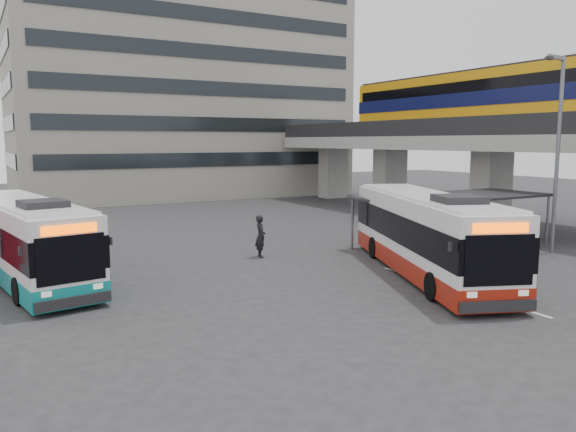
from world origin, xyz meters
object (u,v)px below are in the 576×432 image
bus_main (426,235)px  bus_teal (25,240)px  lamp_post (557,143)px  pedestrian (260,236)px

bus_main → bus_teal: size_ratio=1.03×
bus_main → bus_teal: bearing=175.7°
bus_main → lamp_post: bearing=23.6°
pedestrian → lamp_post: (12.16, -5.85, 4.14)m
pedestrian → lamp_post: 14.12m
bus_main → pedestrian: (-4.18, 6.05, -0.61)m
bus_main → lamp_post: size_ratio=1.28×
pedestrian → lamp_post: lamp_post is taller
pedestrian → bus_main: bearing=-133.8°
bus_main → lamp_post: 8.73m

